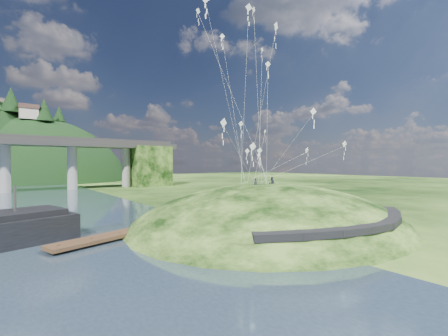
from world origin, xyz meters
TOP-DOWN VIEW (x-y plane):
  - ground at (0.00, 0.00)m, footprint 320.00×320.00m
  - grass_hill at (8.00, 2.00)m, footprint 36.00×32.00m
  - footpath at (7.46, -9.74)m, footprint 22.29×5.84m
  - wooden_dock at (-8.81, 6.69)m, footprint 13.92×5.88m
  - kite_flyers at (9.37, 3.61)m, footprint 4.28×1.14m
  - kite_swarm at (7.10, 2.61)m, footprint 20.46×15.78m

SIDE VIEW (x-z plane):
  - grass_hill at x=8.00m, z-range -8.00..5.00m
  - ground at x=0.00m, z-range 0.00..0.00m
  - wooden_dock at x=-8.81m, z-range -0.06..0.93m
  - footpath at x=7.46m, z-range 1.67..2.50m
  - kite_flyers at x=9.37m, z-range 4.90..6.71m
  - kite_swarm at x=7.10m, z-range 5.61..25.97m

